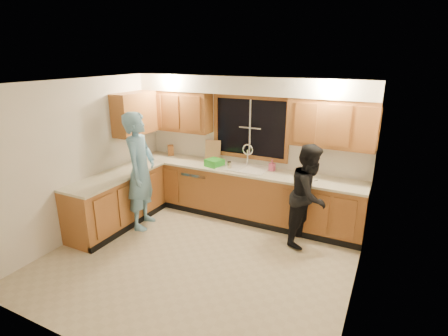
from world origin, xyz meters
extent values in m
plane|color=beige|center=(0.00, 0.00, 0.00)|extent=(4.20, 4.20, 0.00)
plane|color=silver|center=(0.00, 0.00, 2.50)|extent=(4.20, 4.20, 0.00)
plane|color=white|center=(0.00, 1.90, 1.25)|extent=(4.20, 0.00, 4.20)
plane|color=white|center=(-2.10, 0.00, 1.25)|extent=(0.00, 3.80, 3.80)
plane|color=white|center=(2.10, 0.00, 1.25)|extent=(0.00, 3.80, 3.80)
cube|color=#A0612E|center=(0.00, 1.60, 0.44)|extent=(4.20, 0.60, 0.88)
cube|color=#A0612E|center=(-1.80, 0.35, 0.44)|extent=(0.60, 1.90, 0.88)
cube|color=beige|center=(0.00, 1.58, 0.90)|extent=(4.20, 0.63, 0.04)
cube|color=beige|center=(-1.79, 0.35, 0.90)|extent=(0.63, 1.90, 0.04)
cube|color=#A0612E|center=(-1.43, 1.73, 1.83)|extent=(1.35, 0.33, 0.75)
cube|color=#A0612E|center=(1.43, 1.73, 1.83)|extent=(1.35, 0.33, 0.75)
cube|color=#A0612E|center=(-1.94, 1.12, 1.83)|extent=(0.33, 0.90, 0.75)
cube|color=white|center=(0.00, 1.72, 2.35)|extent=(4.20, 0.35, 0.30)
cube|color=black|center=(0.00, 1.90, 1.60)|extent=(1.30, 0.01, 1.00)
cube|color=#A0612E|center=(0.00, 1.89, 2.14)|extent=(1.44, 0.03, 0.07)
cube|color=#A0612E|center=(0.00, 1.89, 1.07)|extent=(1.44, 0.03, 0.07)
cube|color=#A0612E|center=(-0.69, 1.89, 1.60)|extent=(0.07, 0.03, 1.00)
cube|color=#A0612E|center=(0.69, 1.89, 1.60)|extent=(0.07, 0.03, 1.00)
cube|color=white|center=(0.00, 1.60, 0.93)|extent=(0.86, 0.52, 0.03)
cube|color=white|center=(-0.21, 1.60, 0.84)|extent=(0.38, 0.42, 0.18)
cube|color=white|center=(0.21, 1.60, 0.84)|extent=(0.38, 0.42, 0.18)
cylinder|color=silver|center=(0.00, 1.80, 1.08)|extent=(0.04, 0.04, 0.28)
torus|color=silver|center=(0.00, 1.80, 1.22)|extent=(0.21, 0.03, 0.21)
cube|color=white|center=(-0.85, 1.59, 0.41)|extent=(0.60, 0.56, 0.82)
cube|color=white|center=(-1.80, -0.22, 0.45)|extent=(0.58, 0.75, 0.90)
imported|color=#689FC4|center=(-1.39, 0.52, 0.99)|extent=(0.67, 0.83, 1.98)
imported|color=black|center=(1.27, 1.22, 0.80)|extent=(0.70, 0.85, 1.59)
cube|color=#9E5D2B|center=(-1.64, 1.75, 1.02)|extent=(0.15, 0.14, 0.21)
cube|color=tan|center=(-0.71, 1.79, 1.12)|extent=(0.31, 0.16, 0.39)
cube|color=green|center=(-0.52, 1.50, 0.98)|extent=(0.34, 0.32, 0.13)
imported|color=#D35079|center=(0.49, 1.72, 1.02)|extent=(0.11, 0.11, 0.20)
imported|color=silver|center=(1.03, 1.67, 0.95)|extent=(0.22, 0.22, 0.05)
cylinder|color=#C4B997|center=(-0.20, 1.46, 0.99)|extent=(0.07, 0.07, 0.13)
cylinder|color=#C4B997|center=(-0.22, 1.51, 0.98)|extent=(0.08, 0.08, 0.12)
camera|label=1|loc=(2.31, -3.78, 2.84)|focal=28.00mm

